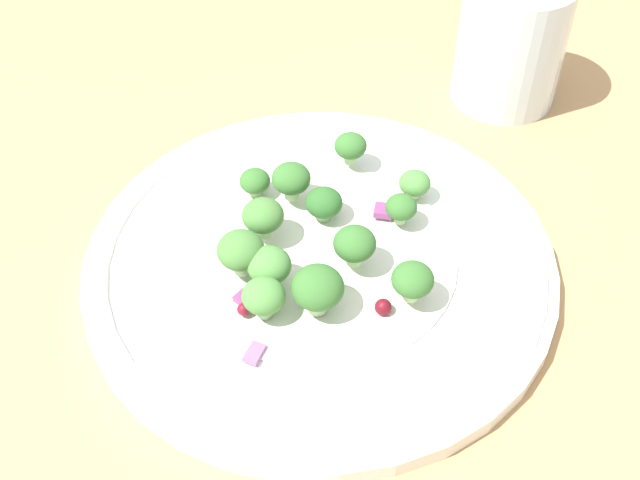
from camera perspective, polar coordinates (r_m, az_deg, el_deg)
ground_plane at (r=49.96cm, az=-0.14°, el=-4.29°), size 180.00×180.00×2.00cm
plate at (r=49.61cm, az=0.00°, el=-1.47°), size 28.83×28.83×1.70cm
dressing_pool at (r=49.29cm, az=0.00°, el=-1.12°), size 16.72×16.72×0.20cm
broccoli_floret_0 at (r=52.40cm, az=6.69°, el=3.96°), size 2.04×2.04×2.07cm
broccoli_floret_1 at (r=46.98cm, az=-5.60°, el=-0.78°), size 2.79×2.79×2.82cm
broccoli_floret_2 at (r=52.40cm, az=-4.61°, el=4.12°), size 1.99×1.99×2.02cm
broccoli_floret_3 at (r=51.08cm, az=-2.41°, el=4.24°), size 2.47×2.47×2.50cm
broccoli_floret_4 at (r=48.77cm, az=-4.04°, el=1.68°), size 2.55×2.55×2.59cm
broccoli_floret_5 at (r=46.14cm, az=-3.47°, el=-2.28°), size 2.58×2.58×2.61cm
broccoli_floret_6 at (r=50.51cm, az=0.27°, el=2.60°), size 2.34×2.34×2.37cm
broccoli_floret_7 at (r=53.96cm, az=2.16°, el=6.60°), size 2.17×2.17×2.20cm
broccoli_floret_8 at (r=47.01cm, az=2.47°, el=-0.35°), size 2.53×2.53×2.56cm
broccoli_floret_9 at (r=44.96cm, az=-0.17°, el=-3.43°), size 3.00×3.00×3.04cm
broccoli_floret_10 at (r=45.04cm, az=-3.99°, el=-4.01°), size 2.45×2.45×2.48cm
broccoli_floret_11 at (r=45.61cm, az=6.54°, el=-2.84°), size 2.43×2.43×2.46cm
broccoli_floret_12 at (r=50.16cm, az=5.75°, el=2.29°), size 1.97×1.97×2.00cm
cranberry_0 at (r=53.09cm, az=6.24°, el=4.03°), size 0.94×0.94×0.94cm
cranberry_1 at (r=50.96cm, az=-3.99°, el=1.87°), size 0.77×0.77×0.77cm
cranberry_2 at (r=45.95cm, az=-5.41°, el=-4.89°), size 0.76×0.76×0.76cm
cranberry_3 at (r=46.12cm, az=4.47°, el=-4.73°), size 0.99×0.99×0.99cm
onion_bit_0 at (r=44.60cm, az=-4.64°, el=-7.96°), size 1.59×1.50×0.31cm
onion_bit_1 at (r=46.96cm, az=-5.20°, el=-4.17°), size 1.61×1.60×0.56cm
onion_bit_2 at (r=51.31cm, az=4.47°, el=2.08°), size 1.48×1.50×0.44cm
water_glass at (r=62.64cm, az=13.34°, el=13.47°), size 7.93×7.93×9.57cm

